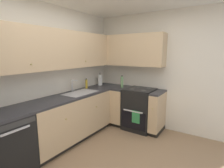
% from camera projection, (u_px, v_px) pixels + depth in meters
% --- Properties ---
extents(wall_back, '(4.01, 0.05, 2.55)m').
position_uv_depth(wall_back, '(37.00, 77.00, 3.04)').
color(wall_back, silver).
rests_on(wall_back, ground_plane).
extents(wall_right, '(0.05, 3.35, 2.55)m').
position_uv_depth(wall_right, '(165.00, 72.00, 3.78)').
color(wall_right, silver).
rests_on(wall_right, ground_plane).
extents(dishwasher, '(0.60, 0.63, 0.86)m').
position_uv_depth(dishwasher, '(6.00, 146.00, 2.39)').
color(dishwasher, black).
rests_on(dishwasher, ground_plane).
extents(lower_cabinets_back, '(1.81, 0.62, 0.86)m').
position_uv_depth(lower_cabinets_back, '(71.00, 118.00, 3.39)').
color(lower_cabinets_back, tan).
rests_on(lower_cabinets_back, ground_plane).
extents(countertop_back, '(3.02, 0.60, 0.03)m').
position_uv_depth(countertop_back, '(70.00, 96.00, 3.31)').
color(countertop_back, '#2D2D33').
rests_on(countertop_back, lower_cabinets_back).
extents(lower_cabinets_right, '(0.62, 1.09, 0.86)m').
position_uv_depth(lower_cabinets_right, '(135.00, 109.00, 3.96)').
color(lower_cabinets_right, tan).
rests_on(lower_cabinets_right, ground_plane).
extents(countertop_right, '(0.60, 1.09, 0.03)m').
position_uv_depth(countertop_right, '(136.00, 90.00, 3.87)').
color(countertop_right, '#2D2D33').
rests_on(countertop_right, lower_cabinets_right).
extents(oven_range, '(0.68, 0.62, 1.05)m').
position_uv_depth(oven_range, '(140.00, 109.00, 3.91)').
color(oven_range, black).
rests_on(oven_range, ground_plane).
extents(upper_cabinets_back, '(2.70, 0.34, 0.69)m').
position_uv_depth(upper_cabinets_back, '(56.00, 50.00, 3.10)').
color(upper_cabinets_back, tan).
extents(upper_cabinets_right, '(0.32, 1.64, 0.69)m').
position_uv_depth(upper_cabinets_right, '(129.00, 50.00, 3.98)').
color(upper_cabinets_right, tan).
extents(sink, '(0.68, 0.40, 0.10)m').
position_uv_depth(sink, '(81.00, 95.00, 3.50)').
color(sink, '#B7B7BC').
rests_on(sink, countertop_back).
extents(faucet, '(0.07, 0.16, 0.25)m').
position_uv_depth(faucet, '(73.00, 85.00, 3.59)').
color(faucet, silver).
rests_on(faucet, countertop_back).
extents(soap_bottle, '(0.05, 0.05, 0.22)m').
position_uv_depth(soap_bottle, '(86.00, 84.00, 3.94)').
color(soap_bottle, gold).
rests_on(soap_bottle, countertop_back).
extents(paper_towel_roll, '(0.11, 0.11, 0.32)m').
position_uv_depth(paper_towel_roll, '(100.00, 80.00, 4.32)').
color(paper_towel_roll, white).
rests_on(paper_towel_roll, countertop_back).
extents(oil_bottle, '(0.06, 0.06, 0.28)m').
position_uv_depth(oil_bottle, '(122.00, 82.00, 4.04)').
color(oil_bottle, '#729E66').
rests_on(oil_bottle, countertop_right).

